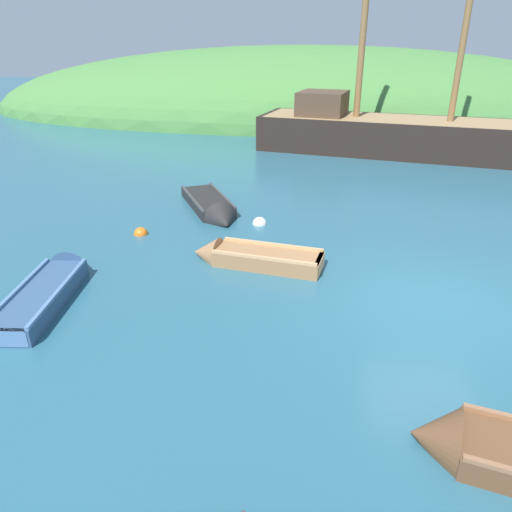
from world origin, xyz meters
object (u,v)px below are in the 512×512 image
sailing_ship (391,140)px  rowboat_portside (213,209)px  rowboat_outer_right (51,289)px  buoy_white (260,224)px  buoy_orange (141,234)px  rowboat_outer_left (251,259)px

sailing_ship → rowboat_portside: (-6.79, -9.60, -0.51)m
rowboat_outer_right → buoy_white: rowboat_outer_right is taller
rowboat_outer_right → buoy_orange: rowboat_outer_right is taller
rowboat_portside → buoy_orange: 2.67m
rowboat_outer_right → buoy_white: size_ratio=8.80×
sailing_ship → buoy_orange: 14.44m
rowboat_outer_left → rowboat_portside: size_ratio=0.90×
rowboat_portside → buoy_white: (1.62, -0.88, -0.10)m
rowboat_outer_left → buoy_white: 2.79m
rowboat_portside → rowboat_outer_right: 6.19m
sailing_ship → buoy_white: size_ratio=36.48×
rowboat_outer_left → rowboat_portside: rowboat_portside is taller
rowboat_outer_left → rowboat_outer_right: (-4.11, -2.05, -0.01)m
rowboat_portside → sailing_ship: bearing=117.3°
sailing_ship → rowboat_outer_left: sailing_ship is taller
buoy_orange → sailing_ship: bearing=54.2°
rowboat_outer_right → buoy_orange: (0.74, 3.61, -0.12)m
sailing_ship → rowboat_outer_left: bearing=-98.2°
sailing_ship → rowboat_outer_right: 17.86m
buoy_orange → buoy_white: bearing=20.5°
sailing_ship → rowboat_outer_left: 14.21m
buoy_white → buoy_orange: bearing=-159.5°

